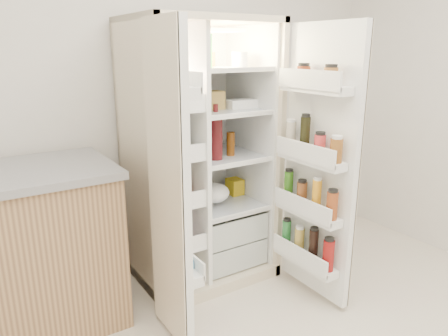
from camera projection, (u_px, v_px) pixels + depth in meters
wall_back at (154, 85)px, 3.04m from camera, size 4.00×0.02×2.70m
refrigerator at (199, 174)px, 3.01m from camera, size 0.92×0.70×1.80m
freezer_door at (170, 190)px, 2.22m from camera, size 0.15×0.40×1.72m
fridge_door at (318, 170)px, 2.66m from camera, size 0.17×0.58×1.72m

